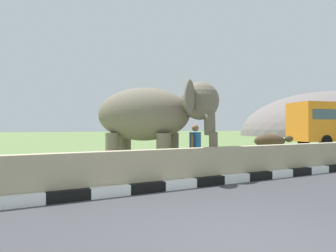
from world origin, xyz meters
name	(u,v)px	position (x,y,z in m)	size (l,w,h in m)	color
ground_plane	(260,249)	(0.00, 0.00, 0.00)	(220.00, 220.00, 0.00)	#617B44
asphalt_road	(260,249)	(0.00, 0.00, 0.01)	(120.00, 7.26, 0.01)	#3D3D42
striped_curb	(129,190)	(-0.35, 3.68, 0.12)	(16.20, 0.20, 0.24)	white
barrier_parapet	(205,166)	(2.00, 3.98, 0.50)	(28.00, 0.36, 1.00)	tan
elephant	(153,116)	(1.28, 5.81, 1.93)	(3.83, 3.84, 2.94)	#726758
person_handler	(195,147)	(2.58, 5.36, 0.93)	(0.59, 0.44, 1.66)	navy
cow_near	(271,141)	(8.58, 7.74, 0.87)	(1.82, 1.36, 1.23)	#473323
hill_east	(331,135)	(55.00, 34.78, 0.00)	(39.09, 31.27, 17.46)	slate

